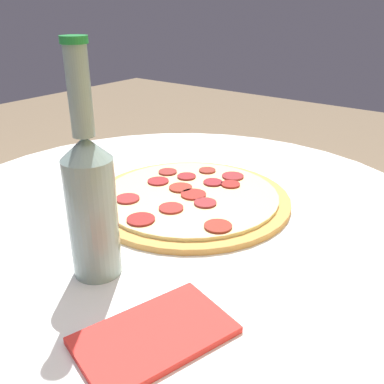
# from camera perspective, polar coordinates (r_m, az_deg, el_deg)

# --- Properties ---
(table) EXTENTS (0.88, 0.88, 0.71)m
(table) POSITION_cam_1_polar(r_m,az_deg,el_deg) (0.82, -1.55, -14.06)
(table) COLOR white
(table) RESTS_ON ground_plane
(pizza) EXTENTS (0.34, 0.34, 0.02)m
(pizza) POSITION_cam_1_polar(r_m,az_deg,el_deg) (0.74, -0.03, -0.85)
(pizza) COLOR #C68E47
(pizza) RESTS_ON table
(beer_bottle) EXTENTS (0.06, 0.06, 0.29)m
(beer_bottle) POSITION_cam_1_polar(r_m,az_deg,el_deg) (0.53, -13.34, -0.78)
(beer_bottle) COLOR gray
(beer_bottle) RESTS_ON table
(napkin) EXTENTS (0.18, 0.14, 0.01)m
(napkin) POSITION_cam_1_polar(r_m,az_deg,el_deg) (0.47, -5.01, -18.48)
(napkin) COLOR red
(napkin) RESTS_ON table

